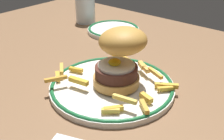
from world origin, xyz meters
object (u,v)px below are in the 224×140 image
at_px(burger, 120,55).
at_px(side_plate, 113,30).
at_px(water_glass, 85,11).
at_px(dinner_plate, 112,86).

bearing_deg(burger, side_plate, 131.92).
bearing_deg(water_glass, burger, -36.29).
distance_m(dinner_plate, burger, 0.07).
xyz_separation_m(dinner_plate, side_plate, (-0.22, 0.27, -0.00)).
bearing_deg(side_plate, burger, -48.08).
relative_size(dinner_plate, side_plate, 1.58).
bearing_deg(side_plate, water_glass, 173.44).
relative_size(burger, water_glass, 1.47).
height_order(dinner_plate, side_plate, same).
bearing_deg(burger, dinner_plate, -123.13).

